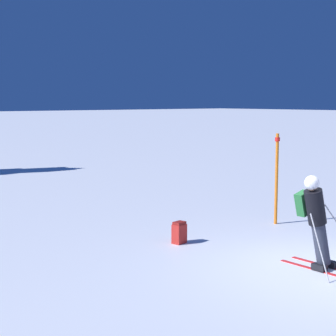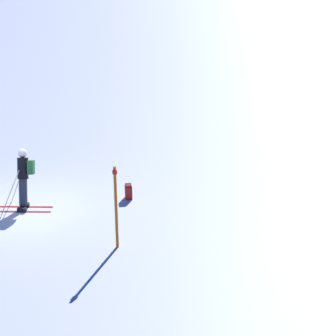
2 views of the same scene
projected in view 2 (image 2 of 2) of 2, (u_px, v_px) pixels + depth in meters
ground_plane at (24, 209)px, 17.82m from camera, size 300.00×300.00×0.00m
skier at (24, 175)px, 17.67m from camera, size 1.29×1.81×1.90m
spare_backpack at (129, 192)px, 18.48m from camera, size 0.33×0.27×0.50m
trail_marker at (116, 205)px, 15.04m from camera, size 0.13×0.13×2.38m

